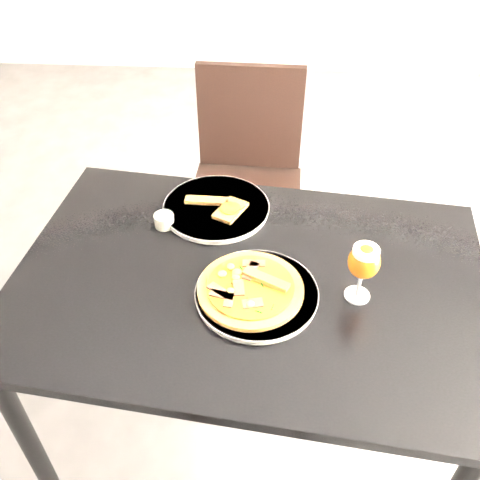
# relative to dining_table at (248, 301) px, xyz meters

# --- Properties ---
(ground) EXTENTS (6.00, 6.00, 0.00)m
(ground) POSITION_rel_dining_table_xyz_m (0.18, -0.04, -0.66)
(ground) COLOR #505052
(ground) RESTS_ON ground
(dining_table) EXTENTS (1.29, 0.94, 0.75)m
(dining_table) POSITION_rel_dining_table_xyz_m (0.00, 0.00, 0.00)
(dining_table) COLOR black
(dining_table) RESTS_ON ground
(chair_far) EXTENTS (0.44, 0.44, 0.92)m
(chair_far) POSITION_rel_dining_table_xyz_m (-0.04, 0.78, -0.15)
(chair_far) COLOR black
(chair_far) RESTS_ON ground
(plate_main) EXTENTS (0.39, 0.39, 0.02)m
(plate_main) POSITION_rel_dining_table_xyz_m (0.02, -0.07, 0.10)
(plate_main) COLOR silver
(plate_main) RESTS_ON dining_table
(pizza) EXTENTS (0.26, 0.26, 0.03)m
(pizza) POSITION_rel_dining_table_xyz_m (0.01, -0.06, 0.11)
(pizza) COLOR olive
(pizza) RESTS_ON plate_main
(plate_second) EXTENTS (0.31, 0.31, 0.02)m
(plate_second) POSITION_rel_dining_table_xyz_m (-0.11, 0.27, 0.10)
(plate_second) COLOR silver
(plate_second) RESTS_ON dining_table
(crust_scraps) EXTENTS (0.19, 0.12, 0.01)m
(crust_scraps) POSITION_rel_dining_table_xyz_m (-0.09, 0.26, 0.11)
(crust_scraps) COLOR olive
(crust_scraps) RESTS_ON plate_second
(loose_crust) EXTENTS (0.11, 0.03, 0.01)m
(loose_crust) POSITION_rel_dining_table_xyz_m (-0.09, 0.15, 0.09)
(loose_crust) COLOR olive
(loose_crust) RESTS_ON dining_table
(sauce_cup) EXTENTS (0.06, 0.06, 0.04)m
(sauce_cup) POSITION_rel_dining_table_xyz_m (-0.25, 0.19, 0.11)
(sauce_cup) COLOR beige
(sauce_cup) RESTS_ON dining_table
(beer_glass) EXTENTS (0.08, 0.08, 0.16)m
(beer_glass) POSITION_rel_dining_table_xyz_m (0.27, -0.05, 0.20)
(beer_glass) COLOR #B1B5BA
(beer_glass) RESTS_ON dining_table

